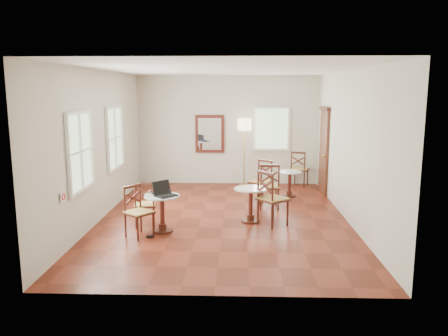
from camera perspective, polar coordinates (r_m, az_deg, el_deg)
name	(u,v)px	position (r m, az deg, el deg)	size (l,w,h in m)	color
ground	(224,218)	(9.22, -0.06, -6.46)	(7.00, 7.00, 0.00)	maroon
room_shell	(221,125)	(9.15, -0.38, 5.47)	(5.02, 7.02, 3.01)	beige
cafe_table_near	(162,209)	(8.35, -7.91, -5.25)	(0.66, 0.66, 0.70)	#421A10
cafe_table_mid	(251,201)	(8.89, 3.43, -4.24)	(0.65, 0.65, 0.69)	#421A10
cafe_table_back	(289,181)	(11.11, 8.37, -1.64)	(0.60, 0.60, 0.63)	#421A10
chair_near_a	(145,204)	(8.71, -10.11, -4.60)	(0.48, 0.48, 0.88)	#421A10
chair_near_b	(138,212)	(8.14, -10.94, -5.50)	(0.60, 0.60, 0.93)	#421A10
chair_mid_a	(269,186)	(9.89, 5.76, -2.34)	(0.49, 0.49, 1.02)	#421A10
chair_mid_b	(272,198)	(8.67, 6.13, -3.90)	(0.70, 0.70, 1.08)	#421A10
chair_back_a	(299,169)	(12.31, 9.62, -0.10)	(0.59, 0.59, 0.97)	#421A10
chair_back_b	(261,181)	(10.53, 4.79, -1.68)	(0.63, 0.63, 0.98)	#421A10
floor_lamp	(244,129)	(12.04, 2.62, 5.00)	(0.36, 0.36, 1.85)	#BF8C3F
laptop	(164,192)	(8.23, -7.68, -3.09)	(0.48, 0.48, 0.27)	black
mouse	(153,193)	(8.38, -9.04, -3.21)	(0.10, 0.06, 0.04)	black
navy_mug	(168,191)	(8.39, -7.14, -3.00)	(0.10, 0.07, 0.08)	#101435
water_glass	(160,192)	(8.33, -8.14, -3.07)	(0.06, 0.06, 0.10)	white
power_adapter	(150,237)	(8.15, -9.46, -8.66)	(0.11, 0.07, 0.04)	black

